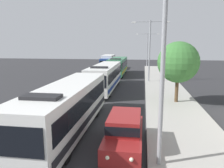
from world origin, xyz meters
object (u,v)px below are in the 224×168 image
(bus_lead, at_px, (68,106))
(bus_middle, at_px, (118,66))
(streetlamp_far, at_px, (147,46))
(streetlamp_near, at_px, (164,44))
(streetlamp_mid, at_px, (150,45))
(white_suv, at_px, (125,131))
(bus_second_in_line, at_px, (105,76))
(roadside_tree, at_px, (178,62))
(box_truck_oncoming, at_px, (108,62))

(bus_lead, bearing_deg, bus_middle, 90.00)
(streetlamp_far, bearing_deg, bus_middle, -108.72)
(streetlamp_near, relative_size, streetlamp_far, 1.09)
(streetlamp_near, distance_m, streetlamp_mid, 22.70)
(white_suv, height_order, streetlamp_mid, streetlamp_mid)
(bus_middle, xyz_separation_m, white_suv, (3.70, -28.04, -0.66))
(bus_second_in_line, height_order, roadside_tree, roadside_tree)
(white_suv, relative_size, streetlamp_far, 0.59)
(bus_second_in_line, relative_size, streetlamp_far, 1.45)
(streetlamp_mid, bearing_deg, roadside_tree, -78.47)
(white_suv, relative_size, streetlamp_near, 0.54)
(roadside_tree, bearing_deg, streetlamp_near, -101.80)
(bus_lead, distance_m, streetlamp_near, 7.35)
(streetlamp_near, distance_m, roadside_tree, 11.57)
(white_suv, xyz_separation_m, roadside_tree, (4.04, 9.77, 2.85))
(bus_second_in_line, xyz_separation_m, streetlamp_far, (5.40, 29.04, 3.43))
(streetlamp_mid, relative_size, streetlamp_far, 1.08)
(streetlamp_mid, xyz_separation_m, roadside_tree, (2.34, -11.49, -1.53))
(streetlamp_mid, bearing_deg, bus_lead, -105.48)
(bus_second_in_line, relative_size, bus_middle, 1.08)
(bus_lead, distance_m, white_suv, 4.15)
(streetlamp_mid, bearing_deg, box_truck_oncoming, 119.26)
(bus_second_in_line, bearing_deg, roadside_tree, -33.65)
(bus_middle, bearing_deg, white_suv, -82.49)
(box_truck_oncoming, distance_m, roadside_tree, 29.27)
(box_truck_oncoming, distance_m, streetlamp_far, 11.78)
(streetlamp_far, distance_m, roadside_tree, 34.29)
(white_suv, xyz_separation_m, streetlamp_near, (1.70, -1.45, 4.47))
(bus_middle, relative_size, box_truck_oncoming, 1.38)
(roadside_tree, bearing_deg, bus_lead, -134.05)
(bus_lead, distance_m, roadside_tree, 11.35)
(streetlamp_mid, distance_m, roadside_tree, 11.82)
(white_suv, xyz_separation_m, streetlamp_mid, (1.70, 21.26, 4.38))
(bus_second_in_line, relative_size, box_truck_oncoming, 1.49)
(white_suv, height_order, streetlamp_far, streetlamp_far)
(bus_second_in_line, bearing_deg, white_suv, -76.08)
(streetlamp_far, bearing_deg, roadside_tree, -86.08)
(streetlamp_near, bearing_deg, white_suv, 139.62)
(bus_lead, xyz_separation_m, white_suv, (3.70, -1.77, -0.66))
(bus_middle, distance_m, streetlamp_mid, 9.43)
(bus_lead, relative_size, white_suv, 2.38)
(bus_second_in_line, relative_size, roadside_tree, 2.09)
(box_truck_oncoming, height_order, streetlamp_mid, streetlamp_mid)
(bus_middle, bearing_deg, bus_second_in_line, -90.00)
(bus_second_in_line, distance_m, box_truck_oncoming, 22.11)
(roadside_tree, bearing_deg, white_suv, -112.48)
(bus_lead, relative_size, streetlamp_far, 1.41)
(white_suv, bearing_deg, streetlamp_mid, 85.43)
(white_suv, distance_m, streetlamp_near, 4.99)
(box_truck_oncoming, bearing_deg, bus_second_in_line, -81.41)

